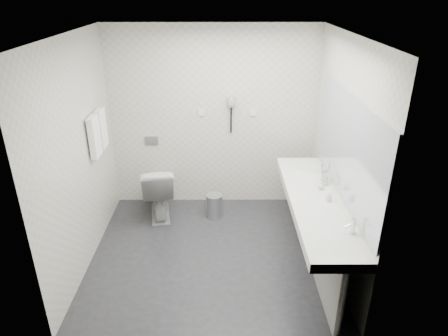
{
  "coord_description": "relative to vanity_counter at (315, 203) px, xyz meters",
  "views": [
    {
      "loc": [
        0.13,
        -3.95,
        2.94
      ],
      "look_at": [
        0.15,
        0.15,
        1.05
      ],
      "focal_mm": 32.27,
      "sensor_mm": 36.0,
      "label": 1
    }
  ],
  "objects": [
    {
      "name": "dryer_cradle",
      "position": [
        -0.88,
        1.47,
        0.7
      ],
      "size": [
        0.1,
        0.04,
        0.14
      ],
      "primitive_type": "cube",
      "color": "#95959A",
      "rests_on": "wall_back"
    },
    {
      "name": "ceiling",
      "position": [
        -1.12,
        0.2,
        1.7
      ],
      "size": [
        2.8,
        2.8,
        0.0
      ],
      "primitive_type": "plane",
      "rotation": [
        3.14,
        0.0,
        0.0
      ],
      "color": "silver",
      "rests_on": "wall_back"
    },
    {
      "name": "switch_plate_a",
      "position": [
        -1.27,
        1.49,
        0.55
      ],
      "size": [
        0.09,
        0.02,
        0.09
      ],
      "primitive_type": "cube",
      "color": "silver",
      "rests_on": "wall_back"
    },
    {
      "name": "dryer_cord",
      "position": [
        -0.88,
        1.46,
        0.45
      ],
      "size": [
        0.02,
        0.02,
        0.35
      ],
      "primitive_type": "cylinder",
      "color": "black",
      "rests_on": "dryer_cradle"
    },
    {
      "name": "glass_right",
      "position": [
        0.19,
        0.42,
        0.11
      ],
      "size": [
        0.07,
        0.07,
        0.12
      ],
      "primitive_type": "cylinder",
      "rotation": [
        0.0,
        0.0,
        0.09
      ],
      "color": "silver",
      "rests_on": "vanity_counter"
    },
    {
      "name": "towel_near",
      "position": [
        -2.46,
        0.61,
        0.53
      ],
      "size": [
        0.07,
        0.24,
        0.48
      ],
      "primitive_type": "cube",
      "color": "white",
      "rests_on": "towel_rail"
    },
    {
      "name": "basin_far",
      "position": [
        0.0,
        0.65,
        0.04
      ],
      "size": [
        0.4,
        0.31,
        0.05
      ],
      "primitive_type": "ellipsoid",
      "color": "silver",
      "rests_on": "vanity_counter"
    },
    {
      "name": "faucet_near",
      "position": [
        0.19,
        -0.65,
        0.12
      ],
      "size": [
        0.04,
        0.04,
        0.15
      ],
      "primitive_type": "cylinder",
      "color": "silver",
      "rests_on": "vanity_counter"
    },
    {
      "name": "wall_right",
      "position": [
        0.27,
        0.2,
        0.45
      ],
      "size": [
        0.0,
        2.6,
        2.6
      ],
      "primitive_type": "plane",
      "rotation": [
        1.57,
        0.0,
        -1.57
      ],
      "color": "beige",
      "rests_on": "floor"
    },
    {
      "name": "toilet",
      "position": [
        -1.87,
        1.09,
        -0.42
      ],
      "size": [
        0.54,
        0.8,
        0.75
      ],
      "primitive_type": "imported",
      "rotation": [
        0.0,
        0.0,
        3.31
      ],
      "color": "silver",
      "rests_on": "floor"
    },
    {
      "name": "soap_bottle_b",
      "position": [
        0.1,
        0.22,
        0.09
      ],
      "size": [
        0.08,
        0.08,
        0.09
      ],
      "primitive_type": "imported",
      "rotation": [
        0.0,
        0.0,
        -0.19
      ],
      "color": "silver",
      "rests_on": "vanity_counter"
    },
    {
      "name": "soap_bottle_a",
      "position": [
        0.13,
        -0.05,
        0.1
      ],
      "size": [
        0.06,
        0.06,
        0.11
      ],
      "primitive_type": "imported",
      "rotation": [
        0.0,
        0.0,
        0.12
      ],
      "color": "silver",
      "rests_on": "vanity_counter"
    },
    {
      "name": "vanity_panel",
      "position": [
        0.02,
        0.0,
        -0.42
      ],
      "size": [
        0.03,
        2.15,
        0.75
      ],
      "primitive_type": "cube",
      "color": "gray",
      "rests_on": "floor"
    },
    {
      "name": "switch_plate_b",
      "position": [
        -0.57,
        1.49,
        0.55
      ],
      "size": [
        0.09,
        0.02,
        0.09
      ],
      "primitive_type": "cube",
      "color": "silver",
      "rests_on": "wall_back"
    },
    {
      "name": "faucet_far",
      "position": [
        0.19,
        0.65,
        0.12
      ],
      "size": [
        0.04,
        0.04,
        0.15
      ],
      "primitive_type": "cylinder",
      "color": "silver",
      "rests_on": "vanity_counter"
    },
    {
      "name": "pedal_bin",
      "position": [
        -1.1,
        1.04,
        -0.64
      ],
      "size": [
        0.28,
        0.28,
        0.31
      ],
      "primitive_type": "cylinder",
      "rotation": [
        0.0,
        0.0,
        0.31
      ],
      "color": "#B2B5BA",
      "rests_on": "floor"
    },
    {
      "name": "towel_far",
      "position": [
        -2.46,
        0.89,
        0.53
      ],
      "size": [
        0.07,
        0.24,
        0.48
      ],
      "primitive_type": "cube",
      "color": "white",
      "rests_on": "towel_rail"
    },
    {
      "name": "mirror",
      "position": [
        0.26,
        0.0,
        0.65
      ],
      "size": [
        0.02,
        2.2,
        1.05
      ],
      "primitive_type": "cube",
      "color": "#B2BCC6",
      "rests_on": "wall_right"
    },
    {
      "name": "floor",
      "position": [
        -1.12,
        0.2,
        -0.8
      ],
      "size": [
        2.8,
        2.8,
        0.0
      ],
      "primitive_type": "plane",
      "color": "#232327",
      "rests_on": "ground"
    },
    {
      "name": "dryer_barrel",
      "position": [
        -0.88,
        1.4,
        0.73
      ],
      "size": [
        0.08,
        0.14,
        0.08
      ],
      "primitive_type": "cylinder",
      "rotation": [
        1.57,
        0.0,
        0.0
      ],
      "color": "#95959A",
      "rests_on": "dryer_cradle"
    },
    {
      "name": "flush_plate",
      "position": [
        -1.98,
        1.49,
        0.15
      ],
      "size": [
        0.18,
        0.02,
        0.12
      ],
      "primitive_type": "cube",
      "color": "#B2B5BA",
      "rests_on": "wall_back"
    },
    {
      "name": "wall_left",
      "position": [
        -2.52,
        0.2,
        0.45
      ],
      "size": [
        0.0,
        2.6,
        2.6
      ],
      "primitive_type": "plane",
      "rotation": [
        1.57,
        0.0,
        1.57
      ],
      "color": "beige",
      "rests_on": "floor"
    },
    {
      "name": "vanity_post_far",
      "position": [
        0.05,
        1.04,
        -0.42
      ],
      "size": [
        0.06,
        0.06,
        0.75
      ],
      "primitive_type": "cylinder",
      "color": "silver",
      "rests_on": "floor"
    },
    {
      "name": "wall_front",
      "position": [
        -1.12,
        -1.1,
        0.45
      ],
      "size": [
        2.8,
        0.0,
        2.8
      ],
      "primitive_type": "plane",
      "rotation": [
        -1.57,
        0.0,
        0.0
      ],
      "color": "beige",
      "rests_on": "floor"
    },
    {
      "name": "vanity_counter",
      "position": [
        0.0,
        0.0,
        0.0
      ],
      "size": [
        0.55,
        2.2,
        0.1
      ],
      "primitive_type": "cube",
      "color": "silver",
      "rests_on": "floor"
    },
    {
      "name": "basin_near",
      "position": [
        0.0,
        -0.65,
        0.04
      ],
      "size": [
        0.4,
        0.31,
        0.05
      ],
      "primitive_type": "ellipsoid",
      "color": "silver",
      "rests_on": "vanity_counter"
    },
    {
      "name": "bin_lid",
      "position": [
        -1.1,
        1.04,
        -0.48
      ],
      "size": [
        0.22,
        0.22,
        0.02
      ],
      "primitive_type": "cylinder",
      "color": "#B2B5BA",
      "rests_on": "pedal_bin"
    },
    {
      "name": "towel_rail",
      "position": [
        -2.47,
        0.75,
        0.75
      ],
      "size": [
        0.02,
        0.62,
        0.02
      ],
      "primitive_type": "cylinder",
      "rotation": [
        1.57,
        0.0,
        0.0
      ],
      "color": "silver",
      "rests_on": "wall_left"
    },
    {
      "name": "glass_left",
      "position": [
        0.18,
        0.32,
        0.1
      ],
      "size": [
        0.07,
        0.07,
        0.1
      ],
      "primitive_type": "cylinder",
      "rotation": [
        0.0,
        0.0,
        0.39
      ],
      "color": "silver",
      "rests_on": "vanity_counter"
    },
    {
      "name": "wall_back",
      "position": [
        -1.12,
        1.5,
        0.45
      ],
      "size": [
        2.8,
        0.0,
        2.8
      ],
      "primitive_type": "plane",
      "rotation": [
        1.57,
        0.0,
        0.0
      ],
      "color": "beige",
      "rests_on": "floor"
    },
    {
      "name": "vanity_post_near",
      "position": [
        0.05,
        -1.04,
        -0.42
      ],
      "size": [
        0.06,
        0.06,
        0.75
      ],
      "primitive_type": "cylinder",
      "color": "silver",
      "rests_on": "floor"
    }
  ]
}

